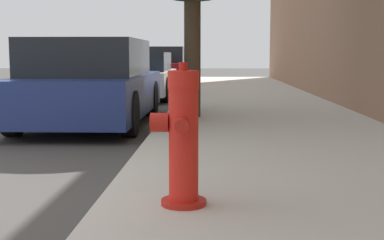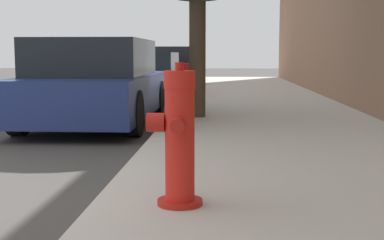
{
  "view_description": "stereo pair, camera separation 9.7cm",
  "coord_description": "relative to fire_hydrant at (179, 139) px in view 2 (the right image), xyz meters",
  "views": [
    {
      "loc": [
        2.69,
        -3.77,
        1.15
      ],
      "look_at": [
        2.51,
        0.9,
        0.58
      ],
      "focal_mm": 50.0,
      "sensor_mm": 36.0,
      "label": 1
    },
    {
      "loc": [
        2.79,
        -3.76,
        1.15
      ],
      "look_at": [
        2.51,
        0.9,
        0.58
      ],
      "focal_mm": 50.0,
      "sensor_mm": 36.0,
      "label": 2
    }
  ],
  "objects": [
    {
      "name": "sidewalk_slab",
      "position": [
        1.05,
        0.3,
        -0.52
      ],
      "size": [
        3.29,
        40.0,
        0.15
      ],
      "color": "beige",
      "rests_on": "ground_plane"
    },
    {
      "name": "fire_hydrant",
      "position": [
        0.0,
        0.0,
        0.0
      ],
      "size": [
        0.37,
        0.4,
        0.95
      ],
      "color": "red",
      "rests_on": "sidewalk_slab"
    },
    {
      "name": "parked_car_near",
      "position": [
        -1.79,
        5.17,
        0.07
      ],
      "size": [
        1.86,
        4.28,
        1.39
      ],
      "color": "navy",
      "rests_on": "ground_plane"
    },
    {
      "name": "parked_car_mid",
      "position": [
        -1.76,
        10.46,
        -0.01
      ],
      "size": [
        1.77,
        4.06,
        1.2
      ],
      "color": "silver",
      "rests_on": "ground_plane"
    },
    {
      "name": "parked_car_far",
      "position": [
        -1.61,
        16.04,
        0.08
      ],
      "size": [
        1.72,
        4.33,
        1.41
      ],
      "color": "maroon",
      "rests_on": "ground_plane"
    }
  ]
}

